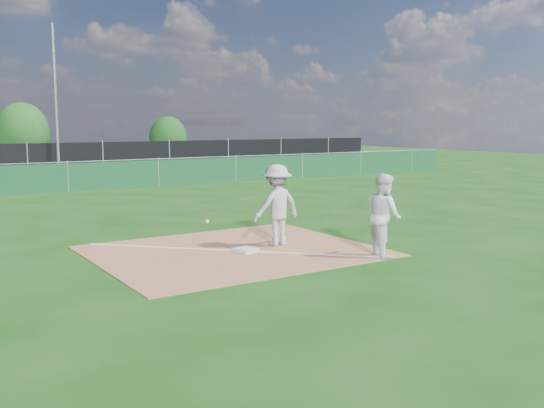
# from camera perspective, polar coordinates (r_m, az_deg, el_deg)

# --- Properties ---
(ground) EXTENTS (90.00, 90.00, 0.00)m
(ground) POSITION_cam_1_polar(r_m,az_deg,el_deg) (21.81, -15.30, -0.16)
(ground) COLOR #12410E
(ground) RESTS_ON ground
(infield_dirt) EXTENTS (6.00, 5.00, 0.02)m
(infield_dirt) POSITION_cam_1_polar(r_m,az_deg,el_deg) (13.62, -3.63, -4.44)
(infield_dirt) COLOR #9C623E
(infield_dirt) RESTS_ON ground
(foul_line) EXTENTS (5.01, 5.01, 0.01)m
(foul_line) POSITION_cam_1_polar(r_m,az_deg,el_deg) (13.62, -3.63, -4.38)
(foul_line) COLOR white
(foul_line) RESTS_ON infield_dirt
(green_fence) EXTENTS (44.00, 0.05, 1.20)m
(green_fence) POSITION_cam_1_polar(r_m,az_deg,el_deg) (26.53, -18.65, 2.36)
(green_fence) COLOR #103C1F
(green_fence) RESTS_ON ground
(black_fence) EXTENTS (46.00, 0.04, 1.80)m
(black_fence) POSITION_cam_1_polar(r_m,az_deg,el_deg) (34.30, -22.02, 3.81)
(black_fence) COLOR black
(black_fence) RESTS_ON ground
(parking_lot) EXTENTS (46.00, 9.00, 0.01)m
(parking_lot) POSITION_cam_1_polar(r_m,az_deg,el_deg) (39.27, -23.36, 2.85)
(parking_lot) COLOR black
(parking_lot) RESTS_ON ground
(light_pole) EXTENTS (0.16, 0.16, 8.00)m
(light_pole) POSITION_cam_1_polar(r_m,az_deg,el_deg) (34.29, -19.69, 9.11)
(light_pole) COLOR slate
(light_pole) RESTS_ON ground
(first_base) EXTENTS (0.52, 0.52, 0.09)m
(first_base) POSITION_cam_1_polar(r_m,az_deg,el_deg) (13.44, -2.48, -4.36)
(first_base) COLOR silver
(first_base) RESTS_ON infield_dirt
(play_at_first) EXTENTS (2.63, 0.79, 1.89)m
(play_at_first) POSITION_cam_1_polar(r_m,az_deg,el_deg) (14.03, 0.44, -0.12)
(play_at_first) COLOR #BABABD
(play_at_first) RESTS_ON infield_dirt
(runner) EXTENTS (0.88, 1.02, 1.80)m
(runner) POSITION_cam_1_polar(r_m,az_deg,el_deg) (13.20, 10.47, -1.02)
(runner) COLOR white
(runner) RESTS_ON ground
(car_mid) EXTENTS (5.01, 2.22, 1.60)m
(car_mid) POSITION_cam_1_polar(r_m,az_deg,el_deg) (38.63, -22.63, 4.01)
(car_mid) COLOR #101A32
(car_mid) RESTS_ON parking_lot
(car_right) EXTENTS (4.65, 2.37, 1.29)m
(car_right) POSITION_cam_1_polar(r_m,az_deg,el_deg) (40.16, -15.22, 4.23)
(car_right) COLOR black
(car_right) RESTS_ON parking_lot
(tree_mid) EXTENTS (3.61, 3.61, 4.28)m
(tree_mid) POSITION_cam_1_polar(r_m,az_deg,el_deg) (45.80, -22.44, 6.25)
(tree_mid) COLOR #382316
(tree_mid) RESTS_ON ground
(tree_right) EXTENTS (2.84, 2.84, 3.37)m
(tree_right) POSITION_cam_1_polar(r_m,az_deg,el_deg) (47.20, -9.76, 6.16)
(tree_right) COLOR #382316
(tree_right) RESTS_ON ground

